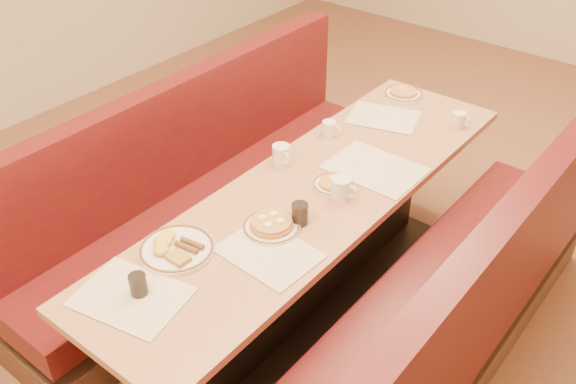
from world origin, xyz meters
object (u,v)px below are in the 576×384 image
Objects in this scene: coffee_mug_c at (459,119)px; coffee_mug_d at (330,128)px; pancake_plate at (271,225)px; soda_tumbler_near at (138,285)px; soda_tumbler_mid at (300,214)px; booth_left at (208,200)px; eggs_plate at (175,248)px; coffee_mug_a at (342,188)px; diner_table at (313,252)px; booth_right at (446,322)px; coffee_mug_b at (282,154)px.

coffee_mug_c is 0.71m from coffee_mug_d.
coffee_mug_d is at bearing -135.65° from coffee_mug_c.
soda_tumbler_near is (-0.14, -0.61, 0.03)m from pancake_plate.
soda_tumbler_mid reaches higher than coffee_mug_c.
eggs_plate is at bearing -52.13° from booth_left.
coffee_mug_a is 1.26× the size of coffee_mug_c.
soda_tumbler_near is (-0.11, -0.96, 0.42)m from diner_table.
coffee_mug_d is at bearing 116.11° from soda_tumbler_mid.
booth_right is at bearing 26.29° from pancake_plate.
booth_right is 8.09× the size of eggs_plate.
coffee_mug_a is 1.33× the size of soda_tumbler_mid.
eggs_plate is 3.10× the size of soda_tumbler_mid.
coffee_mug_b is at bearing -122.09° from coffee_mug_c.
coffee_mug_a is 0.95m from coffee_mug_c.
booth_right is at bearing 0.00° from booth_left.
coffee_mug_a is (0.10, 0.38, 0.03)m from pancake_plate.
booth_left is 23.69× the size of coffee_mug_c.
coffee_mug_a is 0.57m from coffee_mug_d.
eggs_plate is at bearing -120.21° from pancake_plate.
coffee_mug_a is at bearing 177.25° from booth_right.
diner_table is at bearing -105.97° from coffee_mug_c.
coffee_mug_b is at bearing 98.76° from soda_tumbler_near.
coffee_mug_b is 1.02m from coffee_mug_c.
coffee_mug_c is at bearing 82.96° from soda_tumbler_mid.
pancake_plate is at bearing -24.67° from booth_left.
booth_right is at bearing 48.78° from soda_tumbler_near.
booth_left is 20.55× the size of coffee_mug_b.
booth_left is 1.00× the size of booth_right.
soda_tumbler_near is (-0.84, -0.96, 0.43)m from booth_right.
eggs_plate is 2.33× the size of coffee_mug_a.
eggs_plate is 1.17m from coffee_mug_d.
coffee_mug_b is at bearing 175.05° from booth_right.
booth_left is at bearing -137.03° from coffee_mug_c.
pancake_plate is 0.42m from eggs_plate.
coffee_mug_a is at bearing 67.12° from eggs_plate.
pancake_plate is at bearing -107.16° from coffee_mug_a.
coffee_mug_b is 0.37m from coffee_mug_d.
pancake_plate is at bearing 77.49° from soda_tumbler_near.
eggs_plate is at bearing -104.44° from diner_table.
diner_table is at bearing -71.68° from coffee_mug_d.
eggs_plate reaches higher than diner_table.
coffee_mug_d is at bearing 129.12° from coffee_mug_a.
coffee_mug_b is 1.32× the size of soda_tumbler_near.
booth_right reaches higher than coffee_mug_c.
coffee_mug_d is at bearing 107.45° from coffee_mug_b.
soda_tumbler_mid is at bearing -98.81° from coffee_mug_c.
booth_left is at bearing -146.69° from coffee_mug_d.
coffee_mug_a is at bearing 12.92° from coffee_mug_b.
booth_right is 18.88× the size of coffee_mug_a.
coffee_mug_b is (-0.27, 0.09, 0.42)m from diner_table.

